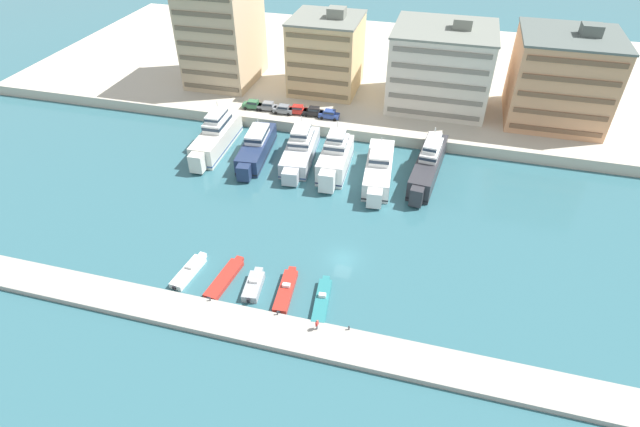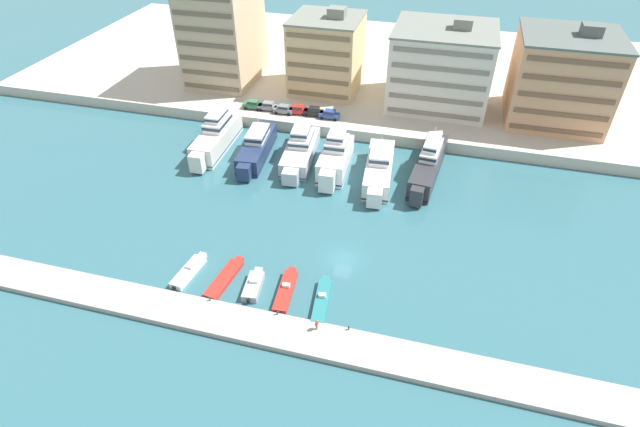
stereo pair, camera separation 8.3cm
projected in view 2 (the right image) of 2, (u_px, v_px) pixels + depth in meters
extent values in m
plane|color=#336670|center=(343.00, 259.00, 71.33)|extent=(400.00, 400.00, 0.00)
cube|color=beige|center=(405.00, 72.00, 123.33)|extent=(180.00, 70.00, 2.22)
cube|color=#A8A399|center=(315.00, 340.00, 59.55)|extent=(120.00, 5.10, 0.77)
cube|color=silver|center=(217.00, 139.00, 95.06)|extent=(4.91, 15.94, 3.89)
cube|color=silver|center=(197.00, 162.00, 88.15)|extent=(2.49, 2.28, 3.30)
cube|color=#334C7F|center=(218.00, 145.00, 95.83)|extent=(4.96, 16.10, 0.24)
cube|color=white|center=(218.00, 123.00, 94.26)|extent=(3.65, 6.74, 1.71)
cube|color=#233342|center=(217.00, 122.00, 94.15)|extent=(3.70, 6.81, 0.62)
cube|color=white|center=(217.00, 116.00, 93.35)|extent=(2.85, 5.26, 1.27)
cube|color=#233342|center=(216.00, 115.00, 93.27)|extent=(2.88, 5.31, 0.46)
cylinder|color=silver|center=(218.00, 106.00, 93.18)|extent=(0.16, 0.16, 1.80)
cube|color=silver|center=(233.00, 123.00, 102.03)|extent=(3.77, 1.02, 0.20)
cube|color=navy|center=(257.00, 148.00, 92.88)|extent=(5.52, 15.27, 3.20)
cube|color=navy|center=(244.00, 172.00, 86.28)|extent=(2.44, 2.25, 2.72)
cube|color=black|center=(257.00, 153.00, 93.52)|extent=(5.58, 15.42, 0.24)
cube|color=white|center=(257.00, 134.00, 92.30)|extent=(3.78, 6.56, 1.57)
cube|color=#233342|center=(257.00, 133.00, 92.20)|extent=(3.83, 6.62, 0.56)
cylinder|color=silver|center=(258.00, 124.00, 92.00)|extent=(0.16, 0.16, 1.80)
cube|color=navy|center=(268.00, 132.00, 99.50)|extent=(3.54, 1.23, 0.20)
cube|color=silver|center=(300.00, 152.00, 92.28)|extent=(6.27, 15.38, 2.83)
cube|color=silver|center=(291.00, 177.00, 85.54)|extent=(2.91, 2.69, 2.41)
cube|color=#334C7F|center=(301.00, 156.00, 92.85)|extent=(6.34, 15.53, 0.24)
cube|color=white|center=(301.00, 138.00, 91.84)|extent=(4.39, 6.62, 1.48)
cube|color=#233342|center=(301.00, 138.00, 91.75)|extent=(4.44, 6.69, 0.53)
cube|color=white|center=(301.00, 131.00, 90.93)|extent=(3.42, 5.17, 1.49)
cube|color=#233342|center=(301.00, 131.00, 90.84)|extent=(3.46, 5.22, 0.54)
cylinder|color=silver|center=(302.00, 121.00, 90.66)|extent=(0.16, 0.16, 1.80)
cube|color=silver|center=(308.00, 134.00, 98.87)|extent=(4.22, 1.29, 0.20)
cube|color=white|center=(335.00, 160.00, 88.87)|extent=(5.12, 12.25, 4.04)
cube|color=white|center=(327.00, 181.00, 83.34)|extent=(2.65, 2.43, 3.43)
cube|color=#192347|center=(335.00, 166.00, 89.68)|extent=(5.18, 12.37, 0.24)
cube|color=white|center=(337.00, 143.00, 87.82)|extent=(3.83, 5.21, 1.68)
cube|color=#233342|center=(337.00, 142.00, 87.72)|extent=(3.88, 5.26, 0.61)
cube|color=white|center=(337.00, 136.00, 86.92)|extent=(2.99, 4.06, 1.27)
cube|color=#233342|center=(337.00, 135.00, 86.84)|extent=(3.03, 4.10, 0.46)
cylinder|color=silver|center=(338.00, 126.00, 86.57)|extent=(0.16, 0.16, 1.80)
cube|color=white|center=(342.00, 146.00, 94.44)|extent=(4.00, 1.05, 0.20)
cube|color=white|center=(379.00, 169.00, 87.13)|extent=(5.74, 15.91, 3.25)
cube|color=white|center=(374.00, 198.00, 80.24)|extent=(2.61, 2.41, 2.77)
cube|color=black|center=(378.00, 174.00, 87.78)|extent=(5.80, 16.07, 0.24)
cube|color=white|center=(380.00, 154.00, 86.53)|extent=(3.99, 6.82, 1.68)
cube|color=#233342|center=(381.00, 153.00, 86.43)|extent=(4.04, 6.89, 0.61)
cylinder|color=silver|center=(382.00, 142.00, 86.23)|extent=(0.16, 0.16, 1.80)
cube|color=white|center=(382.00, 149.00, 94.00)|extent=(3.81, 1.22, 0.20)
cube|color=#333338|center=(428.00, 166.00, 87.56)|extent=(5.51, 18.30, 3.65)
cube|color=#333338|center=(417.00, 196.00, 80.21)|extent=(2.24, 2.07, 3.11)
cube|color=black|center=(427.00, 172.00, 88.28)|extent=(5.57, 18.48, 0.24)
cube|color=white|center=(432.00, 150.00, 87.01)|extent=(3.66, 7.82, 1.41)
cube|color=#233342|center=(432.00, 149.00, 86.92)|extent=(3.71, 7.90, 0.51)
cube|color=white|center=(433.00, 143.00, 86.18)|extent=(2.85, 6.10, 1.30)
cube|color=#233342|center=(433.00, 143.00, 86.10)|extent=(2.89, 6.16, 0.47)
cylinder|color=silver|center=(435.00, 132.00, 86.07)|extent=(0.16, 0.16, 1.80)
cube|color=#333338|center=(437.00, 145.00, 95.06)|extent=(3.26, 1.21, 0.20)
cube|color=white|center=(188.00, 272.00, 68.64)|extent=(2.59, 6.52, 0.83)
cube|color=white|center=(202.00, 256.00, 71.25)|extent=(1.11, 0.95, 0.70)
cube|color=silver|center=(189.00, 267.00, 68.62)|extent=(1.09, 0.72, 0.39)
cube|color=#283847|center=(191.00, 265.00, 68.79)|extent=(0.93, 0.19, 0.23)
cube|color=black|center=(174.00, 288.00, 66.09)|extent=(0.39, 0.32, 0.60)
cube|color=red|center=(224.00, 279.00, 67.61)|extent=(2.83, 7.77, 0.73)
cube|color=red|center=(239.00, 260.00, 70.69)|extent=(1.17, 1.00, 0.62)
cube|color=black|center=(208.00, 299.00, 64.60)|extent=(0.39, 0.32, 0.60)
cube|color=#9EA3A8|center=(253.00, 287.00, 66.33)|extent=(2.61, 5.16, 1.04)
cube|color=#9EA3A8|center=(259.00, 271.00, 68.59)|extent=(1.22, 1.04, 0.88)
cube|color=silver|center=(254.00, 281.00, 66.19)|extent=(1.18, 0.73, 0.38)
cube|color=#283847|center=(254.00, 279.00, 66.37)|extent=(1.02, 0.20, 0.23)
cube|color=black|center=(248.00, 301.00, 64.15)|extent=(0.39, 0.32, 0.60)
cube|color=red|center=(285.00, 292.00, 65.72)|extent=(2.49, 7.49, 0.87)
cube|color=red|center=(292.00, 270.00, 68.87)|extent=(1.08, 0.92, 0.74)
cube|color=silver|center=(286.00, 285.00, 65.75)|extent=(1.06, 0.69, 0.43)
cube|color=#283847|center=(287.00, 283.00, 65.93)|extent=(0.92, 0.16, 0.26)
cube|color=black|center=(278.00, 313.00, 62.62)|extent=(0.38, 0.31, 0.60)
cube|color=teal|center=(322.00, 302.00, 64.36)|extent=(2.56, 7.61, 0.80)
cube|color=teal|center=(326.00, 279.00, 67.55)|extent=(1.03, 0.88, 0.68)
cube|color=silver|center=(322.00, 295.00, 64.42)|extent=(1.01, 0.70, 0.46)
cube|color=#283847|center=(323.00, 293.00, 64.59)|extent=(0.86, 0.18, 0.28)
cube|color=black|center=(317.00, 325.00, 61.21)|extent=(0.39, 0.32, 0.60)
cube|color=#2D6642|center=(253.00, 105.00, 104.29)|extent=(4.16, 1.84, 0.80)
cube|color=#2D6642|center=(253.00, 102.00, 103.81)|extent=(2.15, 1.63, 0.68)
cube|color=#1E2833|center=(253.00, 102.00, 103.81)|extent=(2.11, 1.65, 0.37)
cylinder|color=black|center=(246.00, 108.00, 104.11)|extent=(0.65, 0.24, 0.64)
cylinder|color=black|center=(248.00, 105.00, 105.43)|extent=(0.65, 0.24, 0.64)
cylinder|color=black|center=(258.00, 109.00, 103.63)|extent=(0.65, 0.24, 0.64)
cylinder|color=black|center=(260.00, 106.00, 104.95)|extent=(0.65, 0.24, 0.64)
cube|color=slate|center=(268.00, 107.00, 103.67)|extent=(4.19, 1.92, 0.80)
cube|color=slate|center=(268.00, 104.00, 103.19)|extent=(2.18, 1.67, 0.68)
cube|color=#1E2833|center=(268.00, 104.00, 103.19)|extent=(2.14, 1.69, 0.37)
cylinder|color=black|center=(260.00, 110.00, 103.47)|extent=(0.65, 0.25, 0.64)
cylinder|color=black|center=(263.00, 106.00, 104.79)|extent=(0.65, 0.25, 0.64)
cylinder|color=black|center=(273.00, 111.00, 103.04)|extent=(0.65, 0.25, 0.64)
cylinder|color=black|center=(275.00, 108.00, 104.35)|extent=(0.65, 0.25, 0.64)
cube|color=slate|center=(283.00, 110.00, 102.52)|extent=(4.11, 1.73, 0.80)
cube|color=slate|center=(284.00, 107.00, 102.04)|extent=(2.11, 1.58, 0.68)
cube|color=#1E2833|center=(284.00, 107.00, 102.04)|extent=(2.07, 1.59, 0.37)
cylinder|color=black|center=(276.00, 113.00, 102.38)|extent=(0.64, 0.23, 0.64)
cylinder|color=black|center=(279.00, 109.00, 103.68)|extent=(0.64, 0.23, 0.64)
cylinder|color=black|center=(289.00, 114.00, 101.85)|extent=(0.64, 0.23, 0.64)
cylinder|color=black|center=(291.00, 111.00, 103.15)|extent=(0.64, 0.23, 0.64)
cube|color=red|center=(297.00, 111.00, 102.36)|extent=(4.23, 2.05, 0.80)
cube|color=red|center=(298.00, 107.00, 101.88)|extent=(2.23, 1.73, 0.68)
cube|color=#1E2833|center=(298.00, 107.00, 101.88)|extent=(2.19, 1.75, 0.37)
cylinder|color=black|center=(290.00, 114.00, 102.13)|extent=(0.66, 0.27, 0.64)
cylinder|color=black|center=(292.00, 110.00, 103.45)|extent=(0.66, 0.27, 0.64)
cylinder|color=black|center=(303.00, 115.00, 101.75)|extent=(0.66, 0.27, 0.64)
cylinder|color=black|center=(305.00, 111.00, 103.08)|extent=(0.66, 0.27, 0.64)
cube|color=black|center=(313.00, 112.00, 101.73)|extent=(4.18, 1.90, 0.80)
cube|color=black|center=(314.00, 109.00, 101.26)|extent=(2.17, 1.66, 0.68)
cube|color=#1E2833|center=(314.00, 109.00, 101.26)|extent=(2.13, 1.67, 0.37)
cylinder|color=black|center=(306.00, 115.00, 101.55)|extent=(0.65, 0.25, 0.64)
cylinder|color=black|center=(308.00, 112.00, 102.86)|extent=(0.65, 0.25, 0.64)
cylinder|color=black|center=(319.00, 117.00, 101.10)|extent=(0.65, 0.25, 0.64)
cylinder|color=black|center=(321.00, 113.00, 102.41)|extent=(0.65, 0.25, 0.64)
cube|color=#28428E|center=(329.00, 115.00, 100.69)|extent=(4.10, 1.70, 0.80)
cube|color=#28428E|center=(330.00, 112.00, 100.21)|extent=(2.10, 1.56, 0.68)
cube|color=#1E2833|center=(330.00, 112.00, 100.21)|extent=(2.06, 1.58, 0.37)
cylinder|color=black|center=(322.00, 118.00, 100.56)|extent=(0.64, 0.22, 0.64)
cylinder|color=black|center=(324.00, 114.00, 101.86)|extent=(0.64, 0.22, 0.64)
cylinder|color=black|center=(335.00, 120.00, 100.01)|extent=(0.64, 0.22, 0.64)
cylinder|color=black|center=(337.00, 116.00, 101.31)|extent=(0.64, 0.22, 0.64)
cube|color=#C6AD89|center=(222.00, 25.00, 109.54)|extent=(14.01, 17.28, 24.77)
cube|color=#6D5F4B|center=(212.00, 87.00, 109.49)|extent=(12.89, 0.24, 0.90)
cube|color=#6D5F4B|center=(210.00, 74.00, 107.60)|extent=(12.89, 0.24, 0.90)
cube|color=#6D5F4B|center=(208.00, 60.00, 105.70)|extent=(12.89, 0.24, 0.90)
cube|color=#6D5F4B|center=(206.00, 45.00, 103.81)|extent=(12.89, 0.24, 0.90)
cube|color=#6D5F4B|center=(204.00, 30.00, 101.92)|extent=(12.89, 0.24, 0.90)
cube|color=#6D5F4B|center=(201.00, 15.00, 100.02)|extent=(12.89, 0.24, 0.90)
cube|color=#E0BC84|center=(327.00, 55.00, 108.36)|extent=(14.27, 14.37, 15.26)
cube|color=#7B6748|center=(318.00, 95.00, 106.53)|extent=(13.13, 0.24, 0.90)
cube|color=#7B6748|center=(318.00, 81.00, 104.66)|extent=(13.13, 0.24, 0.90)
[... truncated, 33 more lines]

